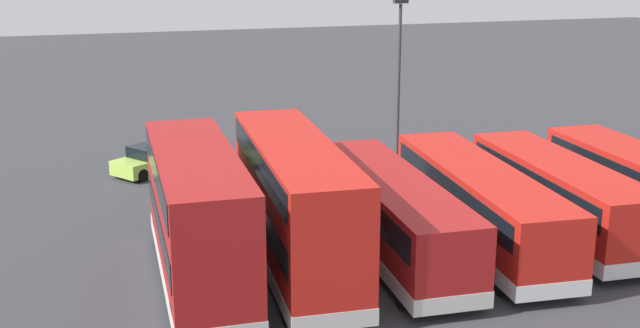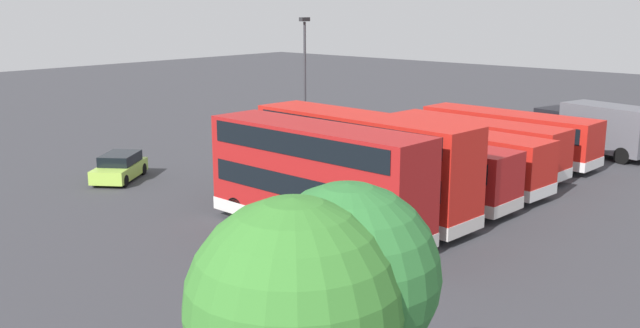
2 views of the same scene
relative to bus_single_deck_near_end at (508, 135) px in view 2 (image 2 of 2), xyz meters
name	(u,v)px [view 2 (image 2 of 2)]	position (x,y,z in m)	size (l,w,h in m)	color
ground_plane	(293,163)	(9.02, -9.33, -1.62)	(140.00, 140.00, 0.00)	#38383D
bus_single_deck_near_end	(508,135)	(0.00, 0.00, 0.00)	(2.95, 10.84, 2.95)	red
bus_single_deck_second	(475,144)	(3.86, -0.05, 0.00)	(3.06, 10.50, 2.95)	red
bus_single_deck_third	(442,153)	(7.28, -0.10, 0.00)	(3.43, 12.03, 2.95)	red
bus_single_deck_fourth	(405,165)	(10.86, 0.06, 0.00)	(3.07, 11.55, 2.95)	#A51919
bus_double_decker_fifth	(362,162)	(14.54, 0.25, 0.83)	(3.19, 11.32, 4.55)	red
bus_double_decker_sixth	(317,177)	(17.96, 0.59, 0.83)	(2.87, 10.39, 4.55)	#A51919
box_truck_blue	(597,128)	(-5.49, 3.25, 0.09)	(4.13, 7.87, 3.20)	#595960
car_hatchback_silver	(120,167)	(18.18, -13.47, -0.92)	(4.24, 3.74, 1.43)	#A5D14C
lamp_post_tall	(305,75)	(6.21, -10.89, 3.31)	(0.70, 0.30, 8.49)	#38383D
tree_leftmost	(347,276)	(29.23, 11.43, 2.80)	(3.48, 3.48, 6.18)	#4C3823
tree_midleft	(295,307)	(30.54, 11.32, 2.59)	(3.87, 3.87, 6.17)	#4C3823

